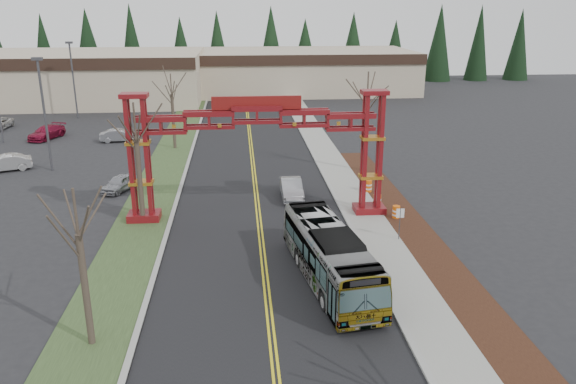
{
  "coord_description": "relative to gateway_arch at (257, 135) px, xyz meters",
  "views": [
    {
      "loc": [
        -1.22,
        -19.45,
        14.3
      ],
      "look_at": [
        1.65,
        12.88,
        3.51
      ],
      "focal_mm": 35.0,
      "sensor_mm": 36.0,
      "label": 1
    }
  ],
  "objects": [
    {
      "name": "lane_line_left",
      "position": [
        -0.12,
        7.0,
        -5.96
      ],
      "size": [
        0.12,
        100.0,
        0.01
      ],
      "primitive_type": "cube",
      "color": "yellow",
      "rests_on": "road"
    },
    {
      "name": "ground",
      "position": [
        -0.0,
        -18.0,
        -5.98
      ],
      "size": [
        200.0,
        200.0,
        0.0
      ],
      "primitive_type": "plane",
      "color": "black",
      "rests_on": "ground"
    },
    {
      "name": "curb_right",
      "position": [
        6.15,
        7.0,
        -5.91
      ],
      "size": [
        0.3,
        110.0,
        0.15
      ],
      "primitive_type": "cube",
      "color": "#9FA09A",
      "rests_on": "ground"
    },
    {
      "name": "landscape_strip",
      "position": [
        10.2,
        -8.0,
        -5.92
      ],
      "size": [
        2.6,
        50.0,
        0.12
      ],
      "primitive_type": "cube",
      "color": "black",
      "rests_on": "ground"
    },
    {
      "name": "parked_car_far_a",
      "position": [
        -14.4,
        24.77,
        -5.28
      ],
      "size": [
        4.39,
        1.99,
        1.4
      ],
      "primitive_type": "imported",
      "rotation": [
        0.0,
        0.0,
        1.69
      ],
      "color": "#94969B",
      "rests_on": "ground"
    },
    {
      "name": "gateway_arch",
      "position": [
        0.0,
        0.0,
        0.0
      ],
      "size": [
        18.2,
        1.6,
        8.9
      ],
      "color": "#610C14",
      "rests_on": "ground"
    },
    {
      "name": "bare_tree_median_near",
      "position": [
        -8.0,
        -15.22,
        -0.75
      ],
      "size": [
        3.08,
        3.08,
        7.3
      ],
      "color": "#382D26",
      "rests_on": "ground"
    },
    {
      "name": "street_sign",
      "position": [
        8.76,
        -5.14,
        -4.4
      ],
      "size": [
        0.5,
        0.07,
        2.2
      ],
      "color": "#3F3F44",
      "rests_on": "ground"
    },
    {
      "name": "lane_line_right",
      "position": [
        0.12,
        7.0,
        -5.96
      ],
      "size": [
        0.12,
        100.0,
        0.01
      ],
      "primitive_type": "cube",
      "color": "yellow",
      "rests_on": "road"
    },
    {
      "name": "barrel_north",
      "position": [
        8.98,
        4.63,
        -5.45
      ],
      "size": [
        0.58,
        0.58,
        1.07
      ],
      "color": "orange",
      "rests_on": "ground"
    },
    {
      "name": "bare_tree_right_far",
      "position": [
        10.0,
        10.65,
        0.64
      ],
      "size": [
        3.46,
        3.46,
        8.95
      ],
      "color": "#382D26",
      "rests_on": "ground"
    },
    {
      "name": "parked_car_mid_a",
      "position": [
        -22.89,
        26.87,
        -5.25
      ],
      "size": [
        3.6,
        5.46,
        1.47
      ],
      "primitive_type": "imported",
      "rotation": [
        0.0,
        0.0,
        -0.33
      ],
      "color": "maroon",
      "rests_on": "ground"
    },
    {
      "name": "transit_bus",
      "position": [
        3.45,
        -10.23,
        -4.45
      ],
      "size": [
        4.13,
        11.27,
        3.07
      ],
      "primitive_type": "imported",
      "rotation": [
        0.0,
        0.0,
        0.14
      ],
      "color": "#ADAFB5",
      "rests_on": "ground"
    },
    {
      "name": "parked_car_near_a",
      "position": [
        -11.0,
        6.96,
        -5.34
      ],
      "size": [
        2.96,
        4.06,
        1.28
      ],
      "primitive_type": "imported",
      "rotation": [
        0.0,
        0.0,
        -0.43
      ],
      "color": "#A3A4AB",
      "rests_on": "ground"
    },
    {
      "name": "light_pole_near",
      "position": [
        -18.38,
        13.64,
        -0.13
      ],
      "size": [
        0.88,
        0.44,
        10.12
      ],
      "color": "#3F3F44",
      "rests_on": "ground"
    },
    {
      "name": "bare_tree_median_mid",
      "position": [
        -8.0,
        -0.53,
        0.09
      ],
      "size": [
        3.43,
        3.43,
        8.37
      ],
      "color": "#382D26",
      "rests_on": "ground"
    },
    {
      "name": "conifer_treeline",
      "position": [
        0.25,
        74.0,
        0.5
      ],
      "size": [
        116.1,
        5.6,
        13.0
      ],
      "color": "black",
      "rests_on": "ground"
    },
    {
      "name": "silver_sedan",
      "position": [
        2.72,
        4.0,
        -5.24
      ],
      "size": [
        1.61,
        4.54,
        1.49
      ],
      "primitive_type": "imported",
      "rotation": [
        0.0,
        0.0,
        0.01
      ],
      "color": "#A5A8AD",
      "rests_on": "ground"
    },
    {
      "name": "curb_left",
      "position": [
        -6.15,
        7.0,
        -5.91
      ],
      "size": [
        0.3,
        110.0,
        0.15
      ],
      "primitive_type": "cube",
      "color": "#9FA09A",
      "rests_on": "ground"
    },
    {
      "name": "grass_median",
      "position": [
        -8.0,
        7.0,
        -5.94
      ],
      "size": [
        4.0,
        110.0,
        0.08
      ],
      "primitive_type": "cube",
      "color": "#2F4422",
      "rests_on": "ground"
    },
    {
      "name": "road",
      "position": [
        -0.0,
        7.0,
        -5.97
      ],
      "size": [
        12.0,
        110.0,
        0.02
      ],
      "primitive_type": "cube",
      "color": "black",
      "rests_on": "ground"
    },
    {
      "name": "parked_car_near_b",
      "position": [
        -22.5,
        13.78,
        -5.24
      ],
      "size": [
        4.76,
        3.09,
        1.48
      ],
      "primitive_type": "imported",
      "rotation": [
        0.0,
        0.0,
        5.08
      ],
      "color": "silver",
      "rests_on": "ground"
    },
    {
      "name": "sidewalk_right",
      "position": [
        7.6,
        7.0,
        -5.91
      ],
      "size": [
        2.6,
        110.0,
        0.14
      ],
      "primitive_type": "cube",
      "color": "gray",
      "rests_on": "ground"
    },
    {
      "name": "retail_building_east",
      "position": [
        10.0,
        61.95,
        -2.47
      ],
      "size": [
        38.0,
        20.3,
        7.0
      ],
      "color": "#BEAA91",
      "rests_on": "ground"
    },
    {
      "name": "retail_building_west",
      "position": [
        -30.0,
        53.96,
        -2.22
      ],
      "size": [
        46.0,
        22.3,
        7.5
      ],
      "color": "#BEAA91",
      "rests_on": "ground"
    },
    {
      "name": "barrel_south",
      "position": [
        9.62,
        -1.34,
        -5.48
      ],
      "size": [
        0.54,
        0.54,
        1.0
      ],
      "color": "orange",
      "rests_on": "ground"
    },
    {
      "name": "light_pole_far",
      "position": [
        -22.71,
        39.23,
        -0.22
      ],
      "size": [
        0.86,
        0.43,
        9.95
      ],
      "color": "#3F3F44",
      "rests_on": "ground"
    },
    {
      "name": "bare_tree_median_far",
      "position": [
        -8.0,
        20.98,
        -0.31
      ],
      "size": [
        3.16,
        3.16,
        7.8
      ],
      "color": "#382D26",
      "rests_on": "ground"
    },
    {
      "name": "barrel_mid",
      "position": [
        8.78,
        0.87,
        -5.42
      ],
      "size": [
        0.6,
        0.6,
        1.12
      ],
      "color": "orange",
      "rests_on": "ground"
    }
  ]
}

